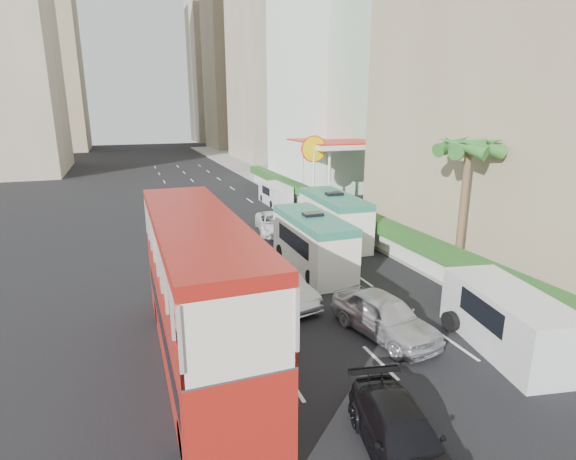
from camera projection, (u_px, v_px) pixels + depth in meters
name	position (u px, v px, depth m)	size (l,w,h in m)	color
ground_plane	(361.00, 333.00, 17.05)	(200.00, 200.00, 0.00)	black
double_decker_bus	(199.00, 294.00, 14.39)	(2.50, 11.00, 5.06)	maroon
car_silver_lane_a	(279.00, 302.00, 19.85)	(1.61, 4.61, 1.52)	#B9BBC0
car_silver_lane_b	(383.00, 335.00, 16.95)	(1.90, 4.71, 1.61)	#B9BBC0
car_black	(400.00, 458.00, 10.98)	(1.76, 4.32, 1.25)	black
van_asset	(275.00, 233.00, 30.88)	(2.24, 4.85, 1.35)	silver
minibus_near	(312.00, 243.00, 23.52)	(2.19, 6.57, 2.91)	silver
minibus_far	(334.00, 218.00, 28.47)	(2.27, 6.80, 3.01)	silver
panel_van_near	(507.00, 320.00, 15.76)	(2.14, 5.36, 2.14)	silver
panel_van_far	(275.00, 194.00, 39.93)	(1.77, 4.42, 1.77)	silver
sidewalk	(315.00, 197.00, 42.66)	(6.00, 120.00, 0.18)	#99968C
kerb_wall	(342.00, 220.00, 31.61)	(0.30, 44.00, 1.00)	silver
hedge	(342.00, 208.00, 31.39)	(1.10, 44.00, 0.70)	#2D6626
palm_tree	(463.00, 210.00, 22.38)	(0.36, 0.36, 6.40)	brown
shell_station	(335.00, 171.00, 40.49)	(6.50, 8.00, 5.50)	silver
tower_far_a	(241.00, 38.00, 91.20)	(14.00, 14.00, 44.00)	tan
tower_far_b	(219.00, 59.00, 111.65)	(14.00, 14.00, 40.00)	tan
tower_left_b	(31.00, 28.00, 85.20)	(16.00, 16.00, 46.00)	tan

